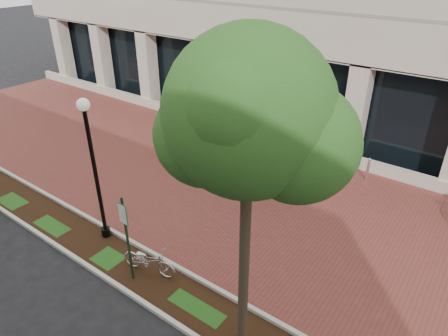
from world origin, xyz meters
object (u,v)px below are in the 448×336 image
Objects in this scene: street_tree at (252,124)px; pedestrian_left at (226,169)px; lamppost at (94,165)px; pedestrian_right at (266,165)px; bollard at (368,169)px; locked_bicycle at (149,260)px; pedestrian_mid at (254,160)px; parking_sign at (126,230)px.

street_tree is 4.38× the size of pedestrian_left.
pedestrian_right is (2.51, 5.65, -1.66)m from lamppost.
lamppost is 2.45× the size of pedestrian_right.
pedestrian_left is 5.65m from bollard.
pedestrian_left reaches higher than bollard.
locked_bicycle is 1.02× the size of pedestrian_left.
lamppost is 5.17m from pedestrian_left.
locked_bicycle is 5.12m from pedestrian_left.
pedestrian_mid is (1.96, 5.72, -1.67)m from lamppost.
locked_bicycle is 6.01m from pedestrian_right.
pedestrian_right is (0.55, -0.07, 0.01)m from pedestrian_mid.
lamppost reaches higher than pedestrian_mid.
street_tree is 3.82× the size of pedestrian_right.
locked_bicycle is at bearing 70.31° from parking_sign.
pedestrian_left is (1.35, 4.67, -1.78)m from lamppost.
pedestrian_mid is 4.52m from bollard.
pedestrian_left is at bearing 47.60° from pedestrian_right.
locked_bicycle is (2.32, -0.34, -2.16)m from lamppost.
pedestrian_right is at bearing 141.84° from pedestrian_mid.
pedestrian_mid reaches higher than locked_bicycle.
lamppost reaches higher than bollard.
street_tree is at bearing 90.01° from pedestrian_mid.
street_tree is at bearing 4.39° from parking_sign.
locked_bicycle is (0.20, 0.47, -1.26)m from parking_sign.
pedestrian_right is at bearing -15.50° from locked_bicycle.
pedestrian_left is at bearing 129.51° from street_tree.
lamppost reaches higher than pedestrian_left.
locked_bicycle is 9.36m from bollard.
street_tree reaches higher than pedestrian_left.
lamppost is at bearing 40.31° from pedestrian_mid.
street_tree reaches higher than locked_bicycle.
pedestrian_right is at bearing 117.28° from street_tree.
parking_sign reaches higher than bollard.
street_tree is 8.43m from pedestrian_left.
pedestrian_right is (-3.29, 6.37, -4.60)m from street_tree.
pedestrian_right is (0.39, 6.46, -0.76)m from parking_sign.
locked_bicycle is 0.90× the size of pedestrian_mid.
parking_sign is 9.94m from bollard.
locked_bicycle is 1.71× the size of bollard.
pedestrian_right reaches higher than bollard.
lamppost is 6.54m from street_tree.
parking_sign is at bearing -178.58° from street_tree.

